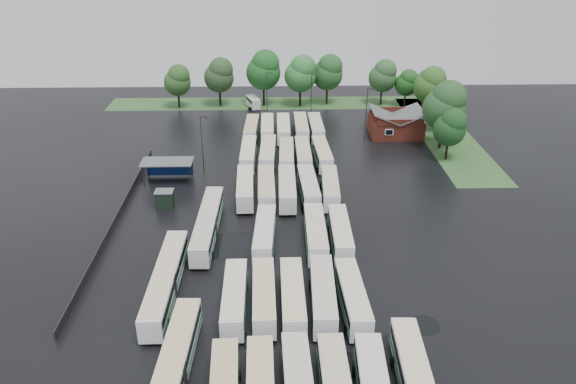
{
  "coord_description": "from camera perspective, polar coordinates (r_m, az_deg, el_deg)",
  "views": [
    {
      "loc": [
        0.12,
        -61.91,
        38.24
      ],
      "look_at": [
        2.0,
        12.0,
        2.5
      ],
      "focal_mm": 35.0,
      "sensor_mm": 36.0,
      "label": 1
    }
  ],
  "objects": [
    {
      "name": "lamp_post_nw",
      "position": [
        94.15,
        -8.67,
        5.25
      ],
      "size": [
        1.5,
        0.29,
        9.75
      ],
      "color": "#2D2D30",
      "rests_on": "ground"
    },
    {
      "name": "tree_north_2",
      "position": [
        128.84,
        -2.45,
        12.31
      ],
      "size": [
        7.73,
        7.73,
        12.8
      ],
      "color": "black",
      "rests_on": "ground"
    },
    {
      "name": "tree_north_6",
      "position": [
        131.65,
        12.0,
        10.85
      ],
      "size": [
        5.16,
        5.16,
        8.55
      ],
      "color": "black",
      "rests_on": "ground"
    },
    {
      "name": "tree_north_1",
      "position": [
        129.5,
        -6.96,
        11.73
      ],
      "size": [
        6.72,
        6.72,
        11.14
      ],
      "color": "black",
      "rests_on": "ground"
    },
    {
      "name": "bus_r5c1",
      "position": [
        110.26,
        -2.11,
        6.46
      ],
      "size": [
        2.51,
        11.51,
        3.2
      ],
      "rotation": [
        0.0,
        0.0,
        0.01
      ],
      "color": "white",
      "rests_on": "ground"
    },
    {
      "name": "tree_east_4",
      "position": [
        130.84,
        13.73,
        10.67
      ],
      "size": [
        5.34,
        5.34,
        8.84
      ],
      "color": "black",
      "rests_on": "ground"
    },
    {
      "name": "bus_r1c1",
      "position": [
        61.65,
        -2.47,
        -10.52
      ],
      "size": [
        2.7,
        11.47,
        3.18
      ],
      "rotation": [
        0.0,
        0.0,
        0.02
      ],
      "color": "white",
      "rests_on": "ground"
    },
    {
      "name": "bus_r3c4",
      "position": [
        85.39,
        4.3,
        0.43
      ],
      "size": [
        2.99,
        11.64,
        3.21
      ],
      "rotation": [
        0.0,
        0.0,
        -0.05
      ],
      "color": "white",
      "rests_on": "ground"
    },
    {
      "name": "lamp_post_ne",
      "position": [
        107.49,
        8.03,
        8.13
      ],
      "size": [
        1.61,
        0.31,
        10.47
      ],
      "color": "#2D2D30",
      "rests_on": "ground"
    },
    {
      "name": "bus_r4c2",
      "position": [
        97.13,
        -0.15,
        3.73
      ],
      "size": [
        2.68,
        11.52,
        3.19
      ],
      "rotation": [
        0.0,
        0.0,
        -0.02
      ],
      "color": "white",
      "rests_on": "ground"
    },
    {
      "name": "grass_strip_east",
      "position": [
        116.51,
        15.61,
        5.67
      ],
      "size": [
        10.0,
        50.0,
        0.01
      ],
      "primitive_type": "cube",
      "color": "#305927",
      "rests_on": "ground"
    },
    {
      "name": "wash_shed",
      "position": [
        92.67,
        -12.13,
        2.84
      ],
      "size": [
        8.2,
        4.2,
        3.58
      ],
      "color": "#2D2D30",
      "rests_on": "ground"
    },
    {
      "name": "lamp_post_back_w",
      "position": [
        122.42,
        -2.11,
        10.25
      ],
      "size": [
        1.45,
        0.28,
        9.41
      ],
      "color": "#2D2D30",
      "rests_on": "ground"
    },
    {
      "name": "minibus",
      "position": [
        129.06,
        -3.55,
        9.12
      ],
      "size": [
        3.6,
        5.79,
        2.37
      ],
      "rotation": [
        0.0,
        0.0,
        0.32
      ],
      "color": "white",
      "rests_on": "ground"
    },
    {
      "name": "west_fence",
      "position": [
        82.48,
        -17.0,
        -2.58
      ],
      "size": [
        0.1,
        50.0,
        1.2
      ],
      "primitive_type": "cube",
      "color": "#2D2D30",
      "rests_on": "ground"
    },
    {
      "name": "bus_r4c0",
      "position": [
        97.8,
        -4.05,
        3.85
      ],
      "size": [
        2.6,
        11.73,
        3.26
      ],
      "rotation": [
        0.0,
        0.0,
        -0.01
      ],
      "color": "white",
      "rests_on": "ground"
    },
    {
      "name": "artic_bus_west_c",
      "position": [
        65.25,
        -12.32,
        -8.8
      ],
      "size": [
        2.67,
        17.89,
        3.32
      ],
      "rotation": [
        0.0,
        0.0,
        -0.01
      ],
      "color": "white",
      "rests_on": "ground"
    },
    {
      "name": "bus_r1c4",
      "position": [
        61.82,
        6.57,
        -10.55
      ],
      "size": [
        2.88,
        11.64,
        3.22
      ],
      "rotation": [
        0.0,
        0.0,
        0.04
      ],
      "color": "white",
      "rests_on": "ground"
    },
    {
      "name": "artic_bus_west_a",
      "position": [
        54.05,
        -11.58,
        -17.24
      ],
      "size": [
        3.16,
        17.68,
        3.27
      ],
      "rotation": [
        0.0,
        0.0,
        -0.04
      ],
      "color": "white",
      "rests_on": "ground"
    },
    {
      "name": "puddle_1",
      "position": [
        56.43,
        6.25,
        -17.05
      ],
      "size": [
        3.51,
        3.51,
        0.01
      ],
      "primitive_type": "cylinder",
      "color": "black",
      "rests_on": "ground"
    },
    {
      "name": "bus_r1c0",
      "position": [
        61.62,
        -5.46,
        -10.65
      ],
      "size": [
        2.56,
        11.46,
        3.18
      ],
      "rotation": [
        0.0,
        0.0,
        0.01
      ],
      "color": "white",
      "rests_on": "ground"
    },
    {
      "name": "bus_r4c4",
      "position": [
        97.85,
        3.49,
        3.86
      ],
      "size": [
        2.99,
        11.64,
        3.21
      ],
      "rotation": [
        0.0,
        0.0,
        0.05
      ],
      "color": "white",
      "rests_on": "ground"
    },
    {
      "name": "puddle_2",
      "position": [
        73.99,
        -5.62,
        -5.46
      ],
      "size": [
        7.55,
        7.55,
        0.01
      ],
      "primitive_type": "cylinder",
      "color": "black",
      "rests_on": "ground"
    },
    {
      "name": "tree_north_0",
      "position": [
        129.62,
        -11.13,
        11.1
      ],
      "size": [
        6.0,
        6.0,
        9.94
      ],
      "color": "black",
      "rests_on": "ground"
    },
    {
      "name": "utility_hut",
      "position": [
        84.74,
        -12.41,
        -0.68
      ],
      "size": [
        2.7,
        2.2,
        2.62
      ],
      "color": "black",
      "rests_on": "ground"
    },
    {
      "name": "bus_r1c2",
      "position": [
        61.43,
        0.47,
        -10.61
      ],
      "size": [
        2.58,
        11.66,
        3.24
      ],
      "rotation": [
        0.0,
        0.0,
        0.01
      ],
      "color": "white",
      "rests_on": "ground"
    },
    {
      "name": "grass_strip_north",
      "position": [
        132.37,
        -0.59,
        9.01
      ],
      "size": [
        80.0,
        10.0,
        0.01
      ],
      "primitive_type": "cube",
      "color": "#305927",
      "rests_on": "ground"
    },
    {
      "name": "tree_east_3",
      "position": [
        124.07,
        14.29,
        10.52
      ],
      "size": [
        6.75,
        6.75,
        11.18
      ],
      "color": "black",
      "rests_on": "ground"
    },
    {
      "name": "bus_r2c1",
      "position": [
        72.79,
        -2.39,
        -4.28
      ],
      "size": [
        2.99,
        11.76,
        3.25
      ],
      "rotation": [
        0.0,
        0.0,
        -0.05
      ],
      "color": "white",
      "rests_on": "ground"
    },
    {
      "name": "bus_r3c0",
      "position": [
        85.34,
        -4.37,
        0.44
      ],
      "size": [
        2.88,
        11.79,
        3.26
      ],
      "rotation": [
        0.0,
        0.0,
        0.03
      ],
      "color": "white",
      "rests_on": "ground"
    },
    {
      "name": "bus_r2c4",
      "position": [
        73.25,
        5.33,
        -4.19
      ],
      "size": [
        2.62,
        11.56,
        3.21
      ],
      "rotation": [
        0.0,
        0.0,
        -0.01
      ],
      "color": "white",
      "rests_on": "ground"
    },
    {
      "name": "puddle_4",
      "position": [
        62.19,
        13.65,
        -13.02
      ],
      "size": [
        3.37,
        3.37,
        0.01
      ],
      "primitive_type": "cylinder",
      "color": "black",
      "rests_on": "ground"
    },
    {
      "name": "tree_east_0",
      "position": [
        101.85,
        16.21,
        6.34
      ],
      "size": [
        5.69,
        5.69,
        9.43
      ],
      "color": "black",
      "rests_on": "ground"
    },
    {
      "name": "lamp_post_back_e",
      "position": [
        122.47,
        2.44,
        10.16
      ],
      "size": [
        1.4,
        0.27,
        9.07
      ],
      "color": "#2D2D30",
      "rests_on": "ground"
    },
    {
      "name": "bus_r1c3",
      "position": [
        61.82,
        3.56,
        -10.35
      ],
      "size": [
        2.91,
        11.98,
        3.31
      ],
      "rotation": [
        0.0,
        0.0,
        -0.03
      ],
      "color": "white",
      "rests_on": "ground"
    },
    {
      "name": "bus_r3c3",
      "position": [
        85.24,
        2.1,
        0.47
      ],
      "size": [
        3.02,
        11.87,
        3.28
      ],
      "rotation": [
        0.0,
        0.0,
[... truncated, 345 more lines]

